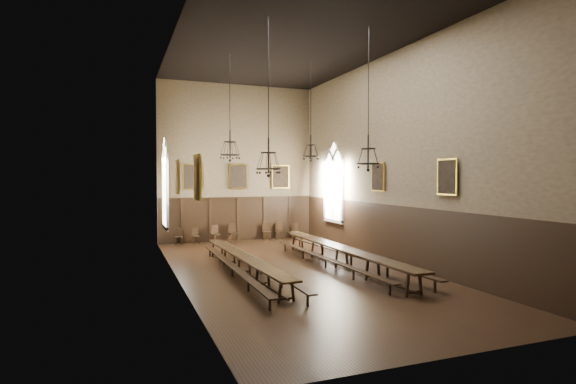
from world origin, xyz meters
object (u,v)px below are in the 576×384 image
chair_0 (179,240)px  chair_5 (267,235)px  chair_2 (216,238)px  chair_7 (295,234)px  table_left (244,265)px  table_right (342,257)px  bench_right_inner (325,261)px  chandelier_back_right (311,149)px  chandelier_back_left (230,148)px  chandelier_front_right (368,154)px  chair_3 (233,236)px  bench_left_outer (232,269)px  bench_right_outer (351,258)px  chair_1 (196,239)px  chair_6 (279,234)px  chandelier_front_left (269,158)px  bench_left_inner (262,267)px

chair_0 → chair_5: bearing=15.2°
chair_2 → chair_7: size_ratio=1.09×
table_left → table_right: table_right is taller
bench_right_inner → chandelier_back_right: (0.52, 2.69, 4.69)m
chair_7 → chair_0: bearing=-167.9°
chair_0 → chair_7: (6.85, 0.04, 0.01)m
table_left → chair_7: size_ratio=10.15×
chandelier_back_left → chair_2: bearing=84.8°
bench_right_inner → chandelier_front_right: chandelier_front_right is taller
bench_right_inner → chair_3: bearing=101.4°
table_left → chair_0: bearing=99.4°
bench_left_outer → chair_5: 9.59m
chair_2 → chandelier_back_left: size_ratio=0.22×
bench_right_outer → chair_1: bearing=121.6°
chair_3 → bench_left_outer: bearing=-110.6°
chair_6 → table_right: bearing=-77.4°
chair_6 → chandelier_front_left: size_ratio=0.19×
bench_left_inner → chair_2: 8.58m
chair_3 → chair_6: bearing=-6.5°
chair_0 → chair_7: bearing=16.1°
table_right → bench_left_inner: table_right is taller
bench_right_inner → chair_1: chair_1 is taller
chandelier_back_right → chandelier_front_right: 5.19m
chandelier_back_left → bench_right_inner: bearing=-41.5°
table_left → chair_7: 10.06m
chair_6 → chandelier_front_right: (-0.58, -11.04, 4.22)m
chair_3 → chair_6: (2.78, 0.00, -0.01)m
bench_left_inner → chandelier_back_left: (-0.48, 3.01, 4.67)m
chair_2 → chandelier_front_right: (3.20, -10.91, 4.21)m
chair_1 → chandelier_front_left: chandelier_front_left is taller
chair_5 → chair_7: (1.83, 0.09, -0.04)m
bench_right_inner → chair_0: bearing=119.3°
chandelier_back_right → chandelier_front_left: (-3.63, -4.77, -0.65)m
chair_6 → chair_7: chair_6 is taller
chandelier_back_left → bench_left_outer: bearing=-102.3°
chair_1 → chandelier_front_right: 12.54m
chair_5 → chandelier_back_left: size_ratio=0.23×
bench_left_outer → chair_5: size_ratio=9.42×
chair_3 → chandelier_front_left: chandelier_front_left is taller
bench_left_inner → chandelier_back_left: bearing=99.1°
chair_1 → chair_6: size_ratio=0.88×
chair_1 → chandelier_back_left: 7.36m
chair_7 → chandelier_back_left: (-5.32, -5.67, 4.67)m
table_left → chair_0: chair_0 is taller
chair_3 → chair_7: size_ratio=1.13×
chair_7 → chandelier_back_left: bearing=-121.4°
chair_6 → chandelier_front_right: chandelier_front_right is taller
chandelier_front_left → table_right: bearing=28.0°
bench_right_outer → chair_5: 8.35m
chair_1 → chandelier_back_left: bearing=-94.0°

